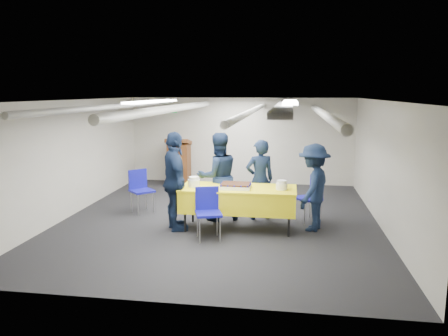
{
  "coord_description": "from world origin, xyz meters",
  "views": [
    {
      "loc": [
        1.31,
        -8.14,
        2.46
      ],
      "look_at": [
        0.11,
        -0.2,
        1.05
      ],
      "focal_mm": 35.0,
      "sensor_mm": 36.0,
      "label": 1
    }
  ],
  "objects_px": {
    "sailor_c": "(175,182)",
    "sailor_d": "(313,187)",
    "sheet_cake": "(236,186)",
    "chair_near": "(208,208)",
    "podium": "(179,162)",
    "chair_left": "(140,186)",
    "sailor_b": "(218,177)",
    "serving_table": "(238,199)",
    "chair_right": "(312,194)",
    "sailor_a": "(260,180)"
  },
  "relations": [
    {
      "from": "sailor_c",
      "to": "sailor_d",
      "type": "distance_m",
      "value": 2.47
    },
    {
      "from": "sheet_cake",
      "to": "chair_near",
      "type": "relative_size",
      "value": 0.62
    },
    {
      "from": "podium",
      "to": "chair_left",
      "type": "distance_m",
      "value": 2.75
    },
    {
      "from": "sailor_c",
      "to": "sailor_b",
      "type": "bearing_deg",
      "value": -67.37
    },
    {
      "from": "sheet_cake",
      "to": "sailor_c",
      "type": "distance_m",
      "value": 1.08
    },
    {
      "from": "serving_table",
      "to": "sailor_c",
      "type": "bearing_deg",
      "value": -169.27
    },
    {
      "from": "podium",
      "to": "chair_right",
      "type": "height_order",
      "value": "podium"
    },
    {
      "from": "sheet_cake",
      "to": "sailor_c",
      "type": "bearing_deg",
      "value": -172.71
    },
    {
      "from": "chair_right",
      "to": "chair_left",
      "type": "distance_m",
      "value": 3.48
    },
    {
      "from": "sheet_cake",
      "to": "podium",
      "type": "relative_size",
      "value": 0.43
    },
    {
      "from": "chair_left",
      "to": "sailor_a",
      "type": "height_order",
      "value": "sailor_a"
    },
    {
      "from": "sailor_b",
      "to": "sailor_d",
      "type": "xyz_separation_m",
      "value": [
        1.78,
        -0.37,
        -0.07
      ]
    },
    {
      "from": "chair_left",
      "to": "sailor_c",
      "type": "xyz_separation_m",
      "value": [
        1.03,
        -1.08,
        0.35
      ]
    },
    {
      "from": "serving_table",
      "to": "chair_left",
      "type": "relative_size",
      "value": 2.37
    },
    {
      "from": "serving_table",
      "to": "chair_right",
      "type": "relative_size",
      "value": 2.37
    },
    {
      "from": "sailor_a",
      "to": "sailor_d",
      "type": "bearing_deg",
      "value": 128.04
    },
    {
      "from": "sailor_d",
      "to": "podium",
      "type": "bearing_deg",
      "value": -115.82
    },
    {
      "from": "chair_right",
      "to": "sailor_b",
      "type": "relative_size",
      "value": 0.51
    },
    {
      "from": "serving_table",
      "to": "sailor_a",
      "type": "distance_m",
      "value": 0.81
    },
    {
      "from": "podium",
      "to": "sailor_c",
      "type": "height_order",
      "value": "sailor_c"
    },
    {
      "from": "chair_right",
      "to": "sailor_d",
      "type": "distance_m",
      "value": 0.61
    },
    {
      "from": "podium",
      "to": "sailor_d",
      "type": "height_order",
      "value": "sailor_d"
    },
    {
      "from": "sailor_a",
      "to": "sailor_b",
      "type": "relative_size",
      "value": 0.92
    },
    {
      "from": "serving_table",
      "to": "chair_left",
      "type": "bearing_deg",
      "value": 157.93
    },
    {
      "from": "chair_near",
      "to": "chair_left",
      "type": "relative_size",
      "value": 1.0
    },
    {
      "from": "sheet_cake",
      "to": "chair_near",
      "type": "xyz_separation_m",
      "value": [
        -0.41,
        -0.49,
        -0.28
      ]
    },
    {
      "from": "serving_table",
      "to": "chair_left",
      "type": "distance_m",
      "value": 2.31
    },
    {
      "from": "sheet_cake",
      "to": "sailor_b",
      "type": "distance_m",
      "value": 0.73
    },
    {
      "from": "sailor_a",
      "to": "sailor_d",
      "type": "height_order",
      "value": "same"
    },
    {
      "from": "serving_table",
      "to": "chair_right",
      "type": "height_order",
      "value": "chair_right"
    },
    {
      "from": "sailor_b",
      "to": "chair_right",
      "type": "bearing_deg",
      "value": 158.46
    },
    {
      "from": "podium",
      "to": "sailor_a",
      "type": "height_order",
      "value": "sailor_a"
    },
    {
      "from": "sheet_cake",
      "to": "sailor_a",
      "type": "relative_size",
      "value": 0.35
    },
    {
      "from": "sheet_cake",
      "to": "serving_table",
      "type": "bearing_deg",
      "value": 62.53
    },
    {
      "from": "sailor_a",
      "to": "sailor_d",
      "type": "distance_m",
      "value": 1.13
    },
    {
      "from": "podium",
      "to": "chair_right",
      "type": "bearing_deg",
      "value": -40.85
    },
    {
      "from": "chair_right",
      "to": "sailor_d",
      "type": "height_order",
      "value": "sailor_d"
    },
    {
      "from": "serving_table",
      "to": "sheet_cake",
      "type": "height_order",
      "value": "sheet_cake"
    },
    {
      "from": "serving_table",
      "to": "sailor_a",
      "type": "relative_size",
      "value": 1.32
    },
    {
      "from": "sailor_a",
      "to": "sailor_c",
      "type": "relative_size",
      "value": 0.88
    },
    {
      "from": "podium",
      "to": "chair_near",
      "type": "bearing_deg",
      "value": -69.4
    },
    {
      "from": "chair_near",
      "to": "chair_right",
      "type": "distance_m",
      "value": 2.19
    },
    {
      "from": "chair_left",
      "to": "sailor_d",
      "type": "xyz_separation_m",
      "value": [
        3.47,
        -0.71,
        0.25
      ]
    },
    {
      "from": "chair_left",
      "to": "sailor_a",
      "type": "xyz_separation_m",
      "value": [
        2.48,
        -0.16,
        0.25
      ]
    },
    {
      "from": "chair_right",
      "to": "sailor_c",
      "type": "relative_size",
      "value": 0.49
    },
    {
      "from": "sailor_a",
      "to": "sailor_b",
      "type": "bearing_deg",
      "value": -10.64
    },
    {
      "from": "sheet_cake",
      "to": "sailor_d",
      "type": "xyz_separation_m",
      "value": [
        1.36,
        0.23,
        -0.04
      ]
    },
    {
      "from": "podium",
      "to": "chair_near",
      "type": "distance_m",
      "value": 4.47
    },
    {
      "from": "sheet_cake",
      "to": "sailor_d",
      "type": "height_order",
      "value": "sailor_d"
    },
    {
      "from": "sheet_cake",
      "to": "podium",
      "type": "bearing_deg",
      "value": 118.25
    }
  ]
}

